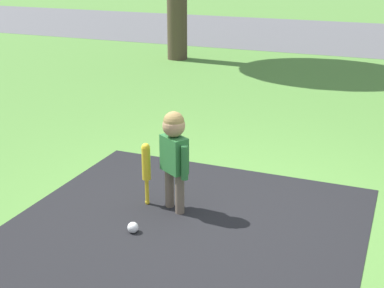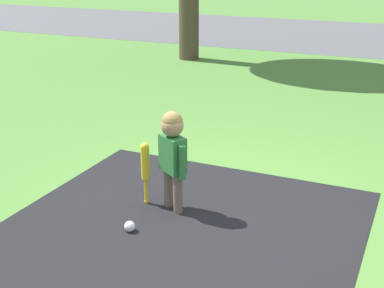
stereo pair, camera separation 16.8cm
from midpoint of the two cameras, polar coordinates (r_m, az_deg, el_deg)
name	(u,v)px [view 1 (the left image)]	position (r m, az deg, el deg)	size (l,w,h in m)	color
ground_plane	(231,215)	(4.65, 3.10, -7.58)	(60.00, 60.00, 0.00)	#518438
street_strip	(361,37)	(14.92, 17.23, 10.87)	(40.00, 6.00, 0.01)	#59595B
child	(174,148)	(4.50, -3.00, -0.39)	(0.32, 0.25, 0.90)	#6B5B4C
baseball_bat	(146,165)	(4.70, -5.93, -2.29)	(0.08, 0.08, 0.58)	yellow
sports_ball	(133,227)	(4.39, -7.43, -8.83)	(0.09, 0.09, 0.09)	white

